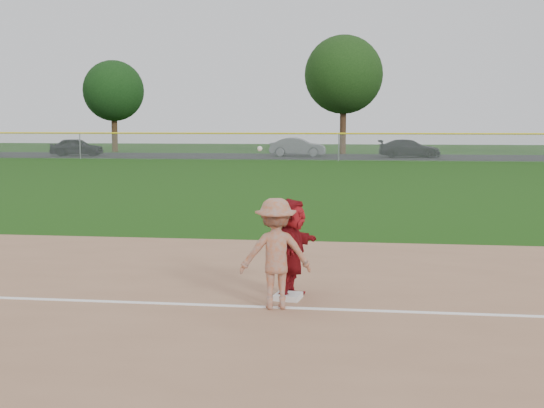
# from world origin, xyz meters

# --- Properties ---
(ground) EXTENTS (160.00, 160.00, 0.00)m
(ground) POSITION_xyz_m (0.00, 0.00, 0.00)
(ground) COLOR #17400C
(ground) RESTS_ON ground
(foul_line) EXTENTS (60.00, 0.10, 0.01)m
(foul_line) POSITION_xyz_m (0.00, -0.80, 0.03)
(foul_line) COLOR white
(foul_line) RESTS_ON infield_dirt
(parking_asphalt) EXTENTS (120.00, 10.00, 0.01)m
(parking_asphalt) POSITION_xyz_m (0.00, 46.00, 0.01)
(parking_asphalt) COLOR black
(parking_asphalt) RESTS_ON ground
(first_base) EXTENTS (0.44, 0.44, 0.09)m
(first_base) POSITION_xyz_m (0.48, -0.28, 0.06)
(first_base) COLOR white
(first_base) RESTS_ON infield_dirt
(base_runner) EXTENTS (0.72, 1.52, 1.57)m
(base_runner) POSITION_xyz_m (0.53, -0.18, 0.81)
(base_runner) COLOR maroon
(base_runner) RESTS_ON infield_dirt
(car_left) EXTENTS (4.59, 2.35, 1.50)m
(car_left) POSITION_xyz_m (-22.30, 44.76, 0.76)
(car_left) COLOR black
(car_left) RESTS_ON parking_asphalt
(car_mid) EXTENTS (4.71, 1.74, 1.54)m
(car_mid) POSITION_xyz_m (-3.62, 46.28, 0.78)
(car_mid) COLOR #5A5D62
(car_mid) RESTS_ON parking_asphalt
(car_right) EXTENTS (5.04, 2.20, 1.44)m
(car_right) POSITION_xyz_m (5.51, 45.41, 0.73)
(car_right) COLOR black
(car_right) RESTS_ON parking_asphalt
(first_base_play) EXTENTS (1.17, 0.84, 2.39)m
(first_base_play) POSITION_xyz_m (0.35, -0.79, 0.84)
(first_base_play) COLOR gray
(first_base_play) RESTS_ON infield_dirt
(outfield_fence) EXTENTS (110.00, 0.12, 110.00)m
(outfield_fence) POSITION_xyz_m (0.00, 40.00, 1.96)
(outfield_fence) COLOR #999EA0
(outfield_fence) RESTS_ON ground
(tree_1) EXTENTS (5.80, 5.80, 8.75)m
(tree_1) POSITION_xyz_m (-22.00, 53.00, 5.83)
(tree_1) COLOR #3A2615
(tree_1) RESTS_ON ground
(tree_2) EXTENTS (7.00, 7.00, 10.58)m
(tree_2) POSITION_xyz_m (0.00, 51.50, 7.06)
(tree_2) COLOR #3D2616
(tree_2) RESTS_ON ground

